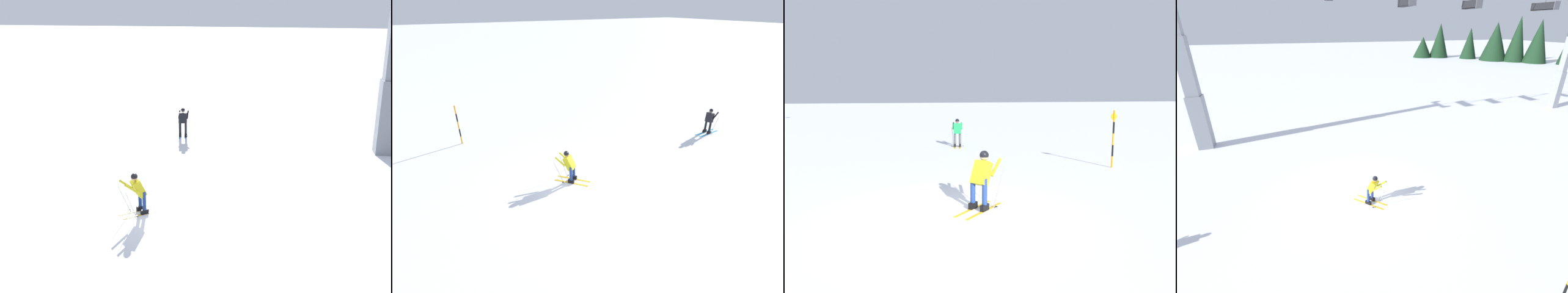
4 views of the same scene
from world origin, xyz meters
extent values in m
plane|color=white|center=(0.00, 0.00, 0.00)|extent=(260.00, 260.00, 0.00)
cube|color=yellow|center=(0.44, -0.70, 0.01)|extent=(1.14, 1.29, 0.01)
cube|color=black|center=(0.44, -0.70, 0.09)|extent=(0.27, 0.28, 0.16)
cylinder|color=navy|center=(0.44, -0.70, 0.51)|extent=(0.13, 0.13, 0.67)
cube|color=yellow|center=(0.17, -0.93, 0.01)|extent=(1.14, 1.29, 0.01)
cube|color=black|center=(0.17, -0.93, 0.09)|extent=(0.27, 0.28, 0.16)
cylinder|color=navy|center=(0.17, -0.93, 0.51)|extent=(0.13, 0.13, 0.67)
cube|color=gold|center=(0.39, -0.91, 0.95)|extent=(0.64, 0.65, 0.67)
sphere|color=tan|center=(0.48, -1.01, 1.35)|extent=(0.22, 0.22, 0.22)
sphere|color=black|center=(0.48, -1.01, 1.39)|extent=(0.24, 0.24, 0.24)
cylinder|color=gold|center=(0.79, -1.03, 1.06)|extent=(0.39, 0.43, 0.44)
cylinder|color=gray|center=(0.86, -1.03, 0.45)|extent=(0.40, 0.29, 1.15)
cylinder|color=black|center=(0.78, -0.87, 0.05)|extent=(0.07, 0.07, 0.01)
cylinder|color=gold|center=(0.45, -1.33, 1.06)|extent=(0.39, 0.43, 0.44)
cylinder|color=gray|center=(0.44, -1.39, 0.45)|extent=(0.23, 0.43, 1.15)
cylinder|color=black|center=(0.29, -1.29, 0.05)|extent=(0.07, 0.07, 0.01)
cylinder|color=orange|center=(4.10, -7.56, 0.23)|extent=(0.07, 0.07, 0.47)
cylinder|color=black|center=(4.10, -7.56, 0.70)|extent=(0.07, 0.07, 0.47)
cylinder|color=orange|center=(4.10, -7.56, 1.16)|extent=(0.07, 0.07, 0.47)
cylinder|color=black|center=(4.10, -7.56, 1.63)|extent=(0.07, 0.07, 0.47)
cylinder|color=orange|center=(4.10, -7.56, 2.09)|extent=(0.07, 0.07, 0.47)
cylinder|color=orange|center=(4.12, -7.56, 2.08)|extent=(0.02, 0.28, 0.28)
cube|color=#198CCC|center=(-9.56, -1.62, 0.01)|extent=(1.79, 0.19, 0.01)
cube|color=black|center=(-9.56, -1.62, 0.09)|extent=(0.29, 0.13, 0.16)
cylinder|color=black|center=(-9.56, -1.62, 0.56)|extent=(0.13, 0.13, 0.77)
cube|color=#198CCC|center=(-9.58, -1.31, 0.01)|extent=(1.79, 0.19, 0.01)
cube|color=black|center=(-9.58, -1.31, 0.09)|extent=(0.29, 0.13, 0.16)
cylinder|color=black|center=(-9.58, -1.31, 0.56)|extent=(0.13, 0.13, 0.77)
cube|color=black|center=(-9.59, -1.47, 1.05)|extent=(0.32, 0.44, 0.59)
sphere|color=#997051|center=(-9.61, -1.47, 1.46)|extent=(0.21, 0.21, 0.21)
sphere|color=black|center=(-9.61, -1.47, 1.50)|extent=(0.22, 0.22, 0.22)
cylinder|color=black|center=(-9.80, -1.71, 1.19)|extent=(0.47, 0.11, 0.41)
cylinder|color=gray|center=(-9.82, -1.76, 0.52)|extent=(0.38, 0.14, 1.09)
cylinder|color=black|center=(-9.64, -1.79, 0.05)|extent=(0.07, 0.07, 0.01)
cylinder|color=black|center=(-9.82, -1.25, 1.19)|extent=(0.47, 0.11, 0.41)
cylinder|color=gray|center=(-9.85, -1.20, 0.52)|extent=(0.39, 0.09, 1.09)
cylinder|color=black|center=(-9.68, -1.15, 0.05)|extent=(0.07, 0.07, 0.01)
camera|label=1|loc=(14.99, 3.83, 7.09)|focal=43.55mm
camera|label=2|loc=(5.24, 9.17, 7.35)|focal=26.30mm
camera|label=3|loc=(-8.40, 1.71, 2.93)|focal=33.63mm
camera|label=4|loc=(-2.93, -10.91, 7.72)|focal=24.67mm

